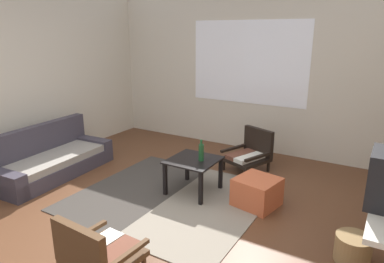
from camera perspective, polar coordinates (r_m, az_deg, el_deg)
ground_plane at (r=3.95m, az=-8.90°, el=-14.80°), size 7.80×7.80×0.00m
far_wall_with_window at (r=6.08m, az=9.43°, el=9.68°), size 5.60×0.13×2.70m
side_wall_left at (r=5.70m, az=-28.74°, el=7.47°), size 0.12×6.60×2.70m
area_rug at (r=4.45m, az=-3.61°, el=-10.80°), size 2.23×2.12×0.01m
couch at (r=5.46m, az=-22.43°, el=-4.42°), size 0.84×1.80×0.71m
coffee_table at (r=4.44m, az=0.24°, el=-5.66°), size 0.60×0.61×0.45m
armchair_by_window at (r=5.26m, az=9.62°, el=-3.39°), size 0.70×0.73×0.62m
armchair_striped_foreground at (r=3.11m, az=-15.60°, el=-18.70°), size 0.60×0.57×0.59m
ottoman_orange at (r=4.26m, az=10.70°, el=-9.81°), size 0.55×0.55×0.34m
glass_bottle at (r=4.33m, az=1.53°, el=-3.42°), size 0.07×0.07×0.28m
wicker_basket at (r=3.61m, az=25.08°, el=-17.16°), size 0.32×0.32×0.25m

